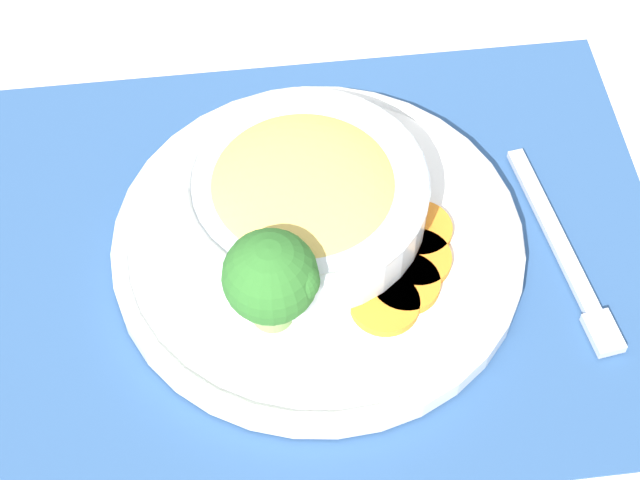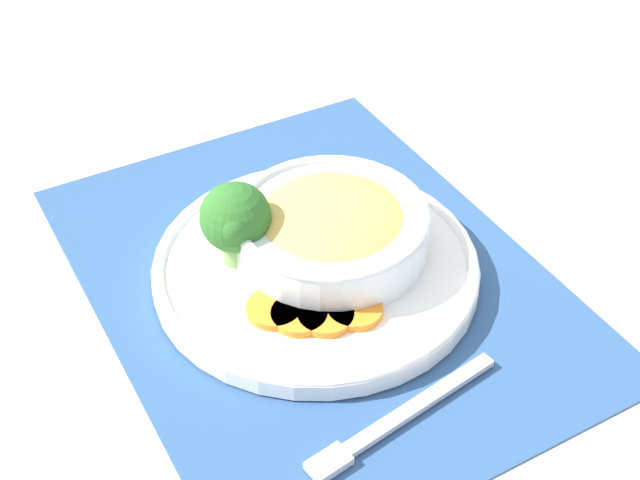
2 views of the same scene
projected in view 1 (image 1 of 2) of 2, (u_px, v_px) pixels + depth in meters
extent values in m
plane|color=beige|center=(318.00, 255.00, 0.78)|extent=(4.00, 4.00, 0.00)
cube|color=#2D5184|center=(318.00, 254.00, 0.78)|extent=(0.52, 0.40, 0.00)
cylinder|color=white|center=(318.00, 246.00, 0.77)|extent=(0.29, 0.29, 0.02)
torus|color=white|center=(318.00, 240.00, 0.76)|extent=(0.29, 0.29, 0.01)
cylinder|color=silver|center=(303.00, 201.00, 0.75)|extent=(0.18, 0.18, 0.04)
torus|color=silver|center=(303.00, 183.00, 0.74)|extent=(0.18, 0.18, 0.01)
ellipsoid|color=#E0B75B|center=(303.00, 192.00, 0.75)|extent=(0.14, 0.14, 0.05)
cylinder|color=#84AD5B|center=(272.00, 306.00, 0.71)|extent=(0.03, 0.03, 0.02)
sphere|color=#2D6B28|center=(270.00, 277.00, 0.69)|extent=(0.06, 0.06, 0.06)
sphere|color=#2D6B28|center=(298.00, 281.00, 0.68)|extent=(0.03, 0.03, 0.03)
sphere|color=#2D6B28|center=(245.00, 268.00, 0.69)|extent=(0.03, 0.03, 0.03)
cylinder|color=orange|center=(385.00, 304.00, 0.73)|extent=(0.05, 0.05, 0.01)
cylinder|color=orange|center=(406.00, 283.00, 0.73)|extent=(0.05, 0.05, 0.01)
cylinder|color=orange|center=(417.00, 259.00, 0.75)|extent=(0.05, 0.05, 0.01)
cylinder|color=orange|center=(419.00, 233.00, 0.76)|extent=(0.05, 0.05, 0.01)
cube|color=silver|center=(560.00, 245.00, 0.77)|extent=(0.04, 0.18, 0.01)
cube|color=silver|center=(603.00, 333.00, 0.73)|extent=(0.03, 0.04, 0.01)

